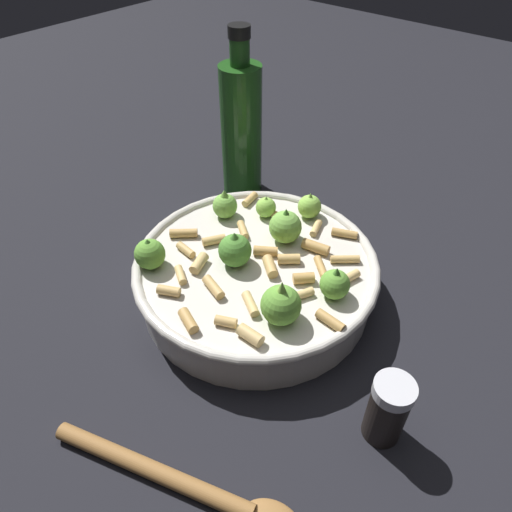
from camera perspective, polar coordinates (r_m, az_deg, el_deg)
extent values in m
plane|color=black|center=(0.59, 0.00, -4.55)|extent=(2.40, 2.40, 0.00)
cylinder|color=beige|center=(0.57, 0.00, -2.72)|extent=(0.28, 0.28, 0.05)
torus|color=beige|center=(0.55, 0.00, -0.78)|extent=(0.29, 0.29, 0.01)
sphere|color=#4C8933|center=(0.54, -2.59, 0.68)|extent=(0.04, 0.04, 0.04)
cone|color=#4C8933|center=(0.52, -2.65, 2.23)|extent=(0.02, 0.02, 0.01)
sphere|color=#75B247|center=(0.61, -3.81, 6.13)|extent=(0.03, 0.03, 0.03)
cone|color=#75B247|center=(0.60, -3.88, 7.45)|extent=(0.02, 0.02, 0.01)
sphere|color=#8CC64C|center=(0.61, 1.21, 5.95)|extent=(0.03, 0.03, 0.03)
cone|color=#8CC64C|center=(0.61, 1.23, 6.91)|extent=(0.01, 0.01, 0.01)
sphere|color=#75B247|center=(0.57, 3.33, 3.70)|extent=(0.04, 0.04, 0.04)
cone|color=#4C8933|center=(0.56, 3.41, 5.27)|extent=(0.02, 0.02, 0.01)
sphere|color=#609E38|center=(0.55, -12.82, 0.23)|extent=(0.04, 0.04, 0.04)
cone|color=#4C8933|center=(0.54, -13.08, 1.53)|extent=(0.02, 0.02, 0.01)
sphere|color=#609E38|center=(0.51, 9.58, -3.43)|extent=(0.03, 0.03, 0.03)
cone|color=#4C8933|center=(0.50, 9.80, -2.06)|extent=(0.01, 0.01, 0.01)
sphere|color=#8CC64C|center=(0.61, 6.54, 6.01)|extent=(0.03, 0.03, 0.03)
cone|color=#8CC64C|center=(0.61, 6.65, 7.17)|extent=(0.01, 0.01, 0.01)
sphere|color=#609E38|center=(0.47, 3.06, -6.00)|extent=(0.04, 0.04, 0.04)
cone|color=#8CC64C|center=(0.46, 3.16, -4.08)|extent=(0.01, 0.01, 0.02)
cylinder|color=tan|center=(0.55, 4.03, -0.36)|extent=(0.03, 0.03, 0.01)
cylinder|color=tan|center=(0.53, -9.19, -2.29)|extent=(0.03, 0.02, 0.01)
cylinder|color=tan|center=(0.59, -8.82, 2.77)|extent=(0.03, 0.03, 0.01)
cylinder|color=tan|center=(0.59, 10.73, 2.72)|extent=(0.03, 0.02, 0.01)
cylinder|color=tan|center=(0.53, 1.40, -1.55)|extent=(0.03, 0.03, 0.01)
cylinder|color=tan|center=(0.47, -0.68, -9.64)|extent=(0.03, 0.01, 0.01)
cylinder|color=tan|center=(0.52, 5.84, -2.70)|extent=(0.03, 0.03, 0.01)
cylinder|color=tan|center=(0.59, -1.62, 3.21)|extent=(0.03, 0.02, 0.01)
cylinder|color=tan|center=(0.49, -8.26, -7.81)|extent=(0.03, 0.02, 0.01)
cylinder|color=tan|center=(0.56, 0.80, 0.82)|extent=(0.03, 0.03, 0.01)
cylinder|color=tan|center=(0.51, 5.56, -4.70)|extent=(0.02, 0.03, 0.01)
cylinder|color=tan|center=(0.54, -6.96, -0.89)|extent=(0.02, 0.03, 0.01)
cylinder|color=tan|center=(0.52, -10.60, -4.19)|extent=(0.03, 0.02, 0.01)
cylinder|color=tan|center=(0.54, 7.91, -1.36)|extent=(0.03, 0.03, 0.01)
cylinder|color=tan|center=(0.60, 7.33, 3.41)|extent=(0.02, 0.03, 0.01)
cylinder|color=tan|center=(0.52, -5.22, -3.80)|extent=(0.03, 0.02, 0.01)
cylinder|color=tan|center=(0.56, 10.79, -0.38)|extent=(0.03, 0.03, 0.01)
cylinder|color=tan|center=(0.49, 9.06, -7.80)|extent=(0.03, 0.01, 0.01)
cylinder|color=tan|center=(0.48, -3.70, -7.99)|extent=(0.02, 0.02, 0.01)
cylinder|color=tan|center=(0.57, -5.15, 1.94)|extent=(0.02, 0.03, 0.01)
cylinder|color=tan|center=(0.61, 3.41, 4.55)|extent=(0.03, 0.01, 0.01)
cylinder|color=tan|center=(0.57, -8.55, 0.74)|extent=(0.03, 0.01, 0.01)
cylinder|color=tan|center=(0.50, -0.68, -5.86)|extent=(0.03, 0.02, 0.01)
cylinder|color=tan|center=(0.54, 11.44, -2.49)|extent=(0.02, 0.02, 0.01)
cylinder|color=tan|center=(0.57, 7.29, 1.10)|extent=(0.03, 0.02, 0.01)
cylinder|color=tan|center=(0.64, -0.75, 6.93)|extent=(0.01, 0.03, 0.01)
cylinder|color=black|center=(0.47, 15.59, -18.01)|extent=(0.04, 0.04, 0.07)
cylinder|color=silver|center=(0.43, 16.54, -15.39)|extent=(0.04, 0.04, 0.01)
cylinder|color=#1E4C19|center=(0.72, -1.79, 14.83)|extent=(0.06, 0.06, 0.20)
cylinder|color=#1E4C19|center=(0.67, -2.01, 23.62)|extent=(0.03, 0.03, 0.04)
cylinder|color=black|center=(0.67, -2.07, 25.70)|extent=(0.03, 0.03, 0.02)
cylinder|color=olive|center=(0.46, -12.66, -24.08)|extent=(0.19, 0.08, 0.02)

